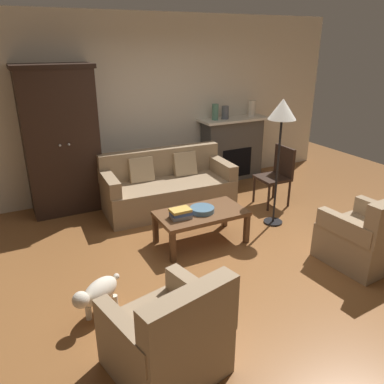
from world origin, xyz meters
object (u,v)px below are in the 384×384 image
Objects in this scene: mantel_vase_cream at (252,108)px; couch at (167,188)px; armoire at (61,141)px; armchair_near_right at (366,238)px; fireplace at (232,148)px; fruit_bowl at (202,210)px; book_stack at (181,213)px; side_chair_wooden at (278,172)px; mantel_vase_slate at (225,113)px; coffee_table at (201,216)px; dog at (98,293)px; mantel_vase_jade at (215,112)px; armchair_near_left at (169,339)px; floor_lamp at (282,117)px.

couch is at bearing -160.92° from mantel_vase_cream.
armoire reaches higher than armchair_near_right.
fruit_bowl is (-1.65, -1.91, -0.12)m from fireplace.
armoire is 2.32m from fruit_bowl.
side_chair_wooden is at bearing 17.51° from book_stack.
fruit_bowl is 1.35× the size of mantel_vase_slate.
couch reaches higher than coffee_table.
fruit_bowl is at bearing -54.58° from armoire.
fireplace is at bearing 49.09° from fruit_bowl.
dog is (-3.54, -2.68, -1.01)m from mantel_vase_cream.
dog is at bearing -136.05° from mantel_vase_jade.
coffee_table is 3.94× the size of mantel_vase_cream.
armoire reaches higher than coffee_table.
armoire reaches higher than armchair_near_left.
side_chair_wooden is 1.21m from floor_lamp.
couch is 3.15m from armchair_near_left.
armchair_near_right is (2.62, 0.42, 0.00)m from armchair_near_left.
book_stack is 2.72m from mantel_vase_slate.
mantel_vase_slate is 0.56m from mantel_vase_cream.
book_stack is (-0.36, -1.23, 0.16)m from couch.
fireplace is 4.68× the size of mantel_vase_jade.
fireplace is at bearing 2.70° from mantel_vase_jade.
book_stack is at bearing -140.64° from mantel_vase_cream.
mantel_vase_jade reaches higher than armchair_near_right.
fireplace is 4.22× the size of fruit_bowl.
armoire is at bearing 125.42° from fruit_bowl.
armchair_near_left reaches higher than coffee_table.
mantel_vase_cream is (2.34, 1.92, 0.78)m from book_stack.
dog is (-0.31, 0.89, -0.07)m from armchair_near_left.
armchair_near_right reaches higher than fruit_bowl.
coffee_table is 1.71m from dog.
fireplace is at bearing 40.49° from dog.
couch is 1.82m from mantel_vase_slate.
couch is at bearing 133.20° from floor_lamp.
mantel_vase_cream is at bearing 19.08° from couch.
floor_lamp is at bearing 101.38° from armchair_near_right.
armchair_near_right is 1.86m from side_chair_wooden.
armchair_near_left is 2.65m from armchair_near_right.
book_stack is at bearing 32.43° from dog.
mantel_vase_slate is 0.25× the size of armchair_near_right.
armchair_near_right is at bearing -61.12° from couch.
coffee_table is 0.09m from fruit_bowl.
mantel_vase_jade is 0.96× the size of mantel_vase_cream.
mantel_vase_cream reaches higher than coffee_table.
armchair_near_left is 1.85× the size of dog.
mantel_vase_slate reaches higher than book_stack.
floor_lamp reaches higher than fireplace.
mantel_vase_slate is 0.25× the size of side_chair_wooden.
fireplace reaches higher than book_stack.
floor_lamp reaches higher than book_stack.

